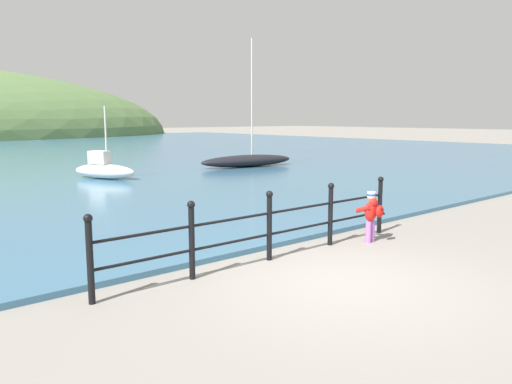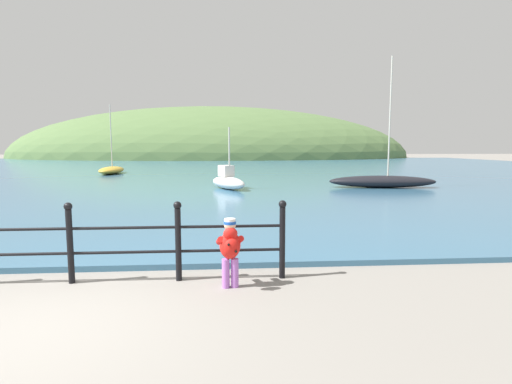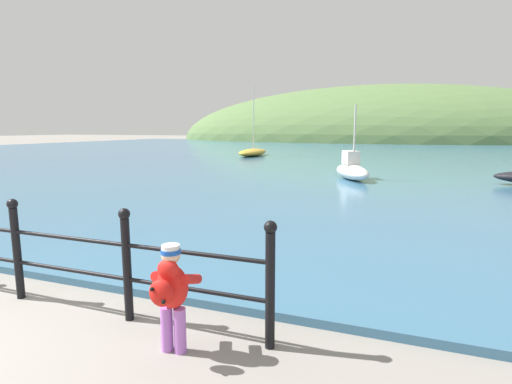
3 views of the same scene
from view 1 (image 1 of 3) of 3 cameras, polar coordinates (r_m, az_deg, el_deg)
ground_plane at (r=7.72m, az=9.41°, el=-9.96°), size 200.00×200.00×0.00m
iron_railing at (r=8.52m, az=1.54°, el=-3.61°), size 6.41×0.12×1.21m
child_in_coat at (r=9.99m, az=13.08°, el=-2.23°), size 0.41×0.55×1.00m
boat_green_fishing at (r=20.07m, az=-16.98°, el=2.49°), size 1.98×2.86×2.77m
boat_far_left at (r=23.92m, az=-0.97°, el=3.65°), size 5.05×1.83×5.99m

